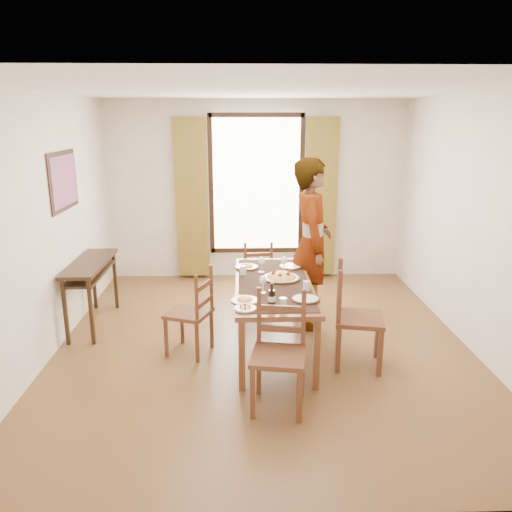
{
  "coord_description": "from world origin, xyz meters",
  "views": [
    {
      "loc": [
        -0.24,
        -5.1,
        2.45
      ],
      "look_at": [
        -0.08,
        0.07,
        1.0
      ],
      "focal_mm": 35.0,
      "sensor_mm": 36.0,
      "label": 1
    }
  ],
  "objects_px": {
    "console_table": "(90,271)",
    "dining_table": "(273,288)",
    "man": "(312,244)",
    "pasta_platter": "(281,275)"
  },
  "relations": [
    {
      "from": "console_table",
      "to": "dining_table",
      "type": "bearing_deg",
      "value": -17.96
    },
    {
      "from": "man",
      "to": "dining_table",
      "type": "bearing_deg",
      "value": 146.39
    },
    {
      "from": "man",
      "to": "console_table",
      "type": "bearing_deg",
      "value": 92.55
    },
    {
      "from": "console_table",
      "to": "pasta_platter",
      "type": "relative_size",
      "value": 3.0
    },
    {
      "from": "dining_table",
      "to": "console_table",
      "type": "bearing_deg",
      "value": 162.04
    },
    {
      "from": "console_table",
      "to": "pasta_platter",
      "type": "bearing_deg",
      "value": -15.1
    },
    {
      "from": "console_table",
      "to": "dining_table",
      "type": "xyz_separation_m",
      "value": [
        2.13,
        -0.69,
        0.0
      ]
    },
    {
      "from": "console_table",
      "to": "pasta_platter",
      "type": "height_order",
      "value": "pasta_platter"
    },
    {
      "from": "console_table",
      "to": "man",
      "type": "height_order",
      "value": "man"
    },
    {
      "from": "dining_table",
      "to": "pasta_platter",
      "type": "distance_m",
      "value": 0.18
    }
  ]
}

